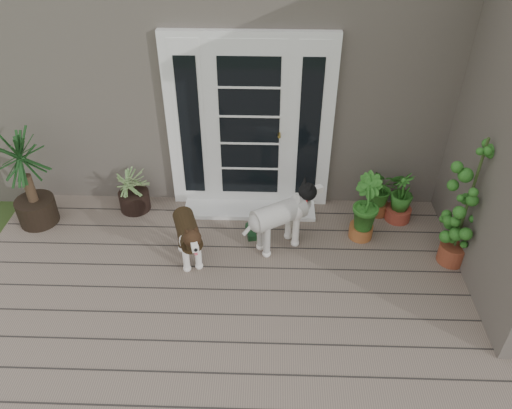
{
  "coord_description": "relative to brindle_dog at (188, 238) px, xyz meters",
  "views": [
    {
      "loc": [
        0.04,
        -2.49,
        3.87
      ],
      "look_at": [
        -0.1,
        1.75,
        0.7
      ],
      "focal_mm": 34.93,
      "sensor_mm": 36.0,
      "label": 1
    }
  ],
  "objects": [
    {
      "name": "deck",
      "position": [
        0.81,
        -1.1,
        -0.36
      ],
      "size": [
        6.2,
        4.6,
        0.12
      ],
      "primitive_type": "cube",
      "color": "#6B5B4C",
      "rests_on": "ground"
    },
    {
      "name": "house_main",
      "position": [
        0.81,
        3.15,
        1.13
      ],
      "size": [
        7.4,
        4.0,
        3.1
      ],
      "primitive_type": "cube",
      "color": "#665E54",
      "rests_on": "ground"
    },
    {
      "name": "door_unit",
      "position": [
        0.61,
        1.1,
        0.77
      ],
      "size": [
        1.9,
        0.14,
        2.15
      ],
      "primitive_type": "cube",
      "color": "white",
      "rests_on": "deck"
    },
    {
      "name": "door_step",
      "position": [
        0.61,
        0.9,
        -0.28
      ],
      "size": [
        1.6,
        0.4,
        0.05
      ],
      "primitive_type": "cube",
      "color": "white",
      "rests_on": "deck"
    },
    {
      "name": "brindle_dog",
      "position": [
        0.0,
        0.0,
        0.0
      ],
      "size": [
        0.53,
        0.79,
        0.61
      ],
      "primitive_type": null,
      "rotation": [
        0.0,
        0.0,
        3.47
      ],
      "color": "#332412",
      "rests_on": "deck"
    },
    {
      "name": "white_dog",
      "position": [
        0.96,
        0.24,
        0.03
      ],
      "size": [
        0.87,
        0.72,
        0.68
      ],
      "primitive_type": null,
      "rotation": [
        0.0,
        0.0,
        -1.02
      ],
      "color": "white",
      "rests_on": "deck"
    },
    {
      "name": "spider_plant",
      "position": [
        -0.81,
        0.9,
        0.03
      ],
      "size": [
        0.64,
        0.64,
        0.66
      ],
      "primitive_type": null,
      "rotation": [
        0.0,
        0.0,
        -0.03
      ],
      "color": "#7F9D61",
      "rests_on": "deck"
    },
    {
      "name": "yucca",
      "position": [
        -1.9,
        0.61,
        0.32
      ],
      "size": [
        1.08,
        1.08,
        1.24
      ],
      "primitive_type": null,
      "rotation": [
        0.0,
        0.0,
        0.3
      ],
      "color": "black",
      "rests_on": "deck"
    },
    {
      "name": "herb_a",
      "position": [
        2.18,
        0.9,
        -0.04
      ],
      "size": [
        0.52,
        0.52,
        0.53
      ],
      "primitive_type": "imported",
      "rotation": [
        0.0,
        0.0,
        0.27
      ],
      "color": "#1C5719",
      "rests_on": "deck"
    },
    {
      "name": "herb_b",
      "position": [
        1.91,
        0.45,
        -0.0
      ],
      "size": [
        0.48,
        0.48,
        0.6
      ],
      "primitive_type": "imported",
      "rotation": [
        0.0,
        0.0,
        1.81
      ],
      "color": "#1B6022",
      "rests_on": "deck"
    },
    {
      "name": "herb_c",
      "position": [
        2.41,
        0.79,
        -0.06
      ],
      "size": [
        0.39,
        0.39,
        0.49
      ],
      "primitive_type": "imported",
      "rotation": [
        0.0,
        0.0,
        4.46
      ],
      "color": "#19591C",
      "rests_on": "deck"
    },
    {
      "name": "sapling",
      "position": [
        2.85,
        0.07,
        0.49
      ],
      "size": [
        0.58,
        0.58,
        1.58
      ],
      "primitive_type": null,
      "rotation": [
        0.0,
        0.0,
        0.29
      ],
      "color": "#205819",
      "rests_on": "deck"
    },
    {
      "name": "clog_left",
      "position": [
        0.65,
        0.44,
        -0.26
      ],
      "size": [
        0.19,
        0.31,
        0.09
      ],
      "primitive_type": null,
      "rotation": [
        0.0,
        0.0,
        0.18
      ],
      "color": "black",
      "rests_on": "deck"
    },
    {
      "name": "clog_right",
      "position": [
        0.8,
        0.53,
        -0.26
      ],
      "size": [
        0.26,
        0.28,
        0.08
      ],
      "primitive_type": null,
      "rotation": [
        0.0,
        0.0,
        -0.65
      ],
      "color": "#16371E",
      "rests_on": "deck"
    }
  ]
}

